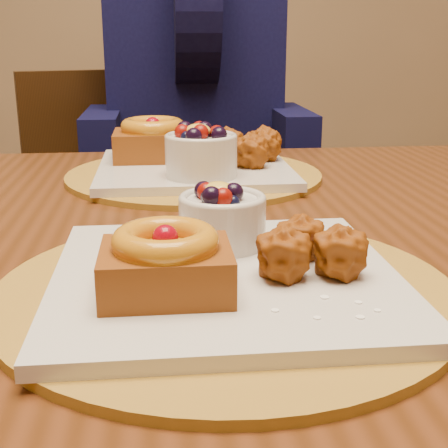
{
  "coord_description": "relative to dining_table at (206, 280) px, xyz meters",
  "views": [
    {
      "loc": [
        -0.01,
        -0.71,
        0.96
      ],
      "look_at": [
        0.05,
        -0.19,
        0.8
      ],
      "focal_mm": 50.0,
      "sensor_mm": 36.0,
      "label": 1
    }
  ],
  "objects": [
    {
      "name": "diner",
      "position": [
        0.04,
        0.84,
        0.2
      ],
      "size": [
        0.51,
        0.49,
        0.83
      ],
      "rotation": [
        0.0,
        0.0,
        -0.01
      ],
      "color": "black",
      "rests_on": "ground"
    },
    {
      "name": "dining_table",
      "position": [
        0.0,
        0.0,
        0.0
      ],
      "size": [
        1.6,
        0.9,
        0.76
      ],
      "color": "#3D1E0B",
      "rests_on": "ground"
    },
    {
      "name": "place_setting_far",
      "position": [
        -0.0,
        0.21,
        0.11
      ],
      "size": [
        0.38,
        0.38,
        0.09
      ],
      "color": "brown",
      "rests_on": "dining_table"
    },
    {
      "name": "place_setting_near",
      "position": [
        -0.0,
        -0.22,
        0.1
      ],
      "size": [
        0.38,
        0.38,
        0.08
      ],
      "color": "brown",
      "rests_on": "dining_table"
    },
    {
      "name": "chair_far",
      "position": [
        -0.15,
        0.8,
        -0.19
      ],
      "size": [
        0.53,
        0.53,
        0.88
      ],
      "rotation": [
        0.0,
        0.0,
        0.31
      ],
      "color": "black",
      "rests_on": "ground"
    }
  ]
}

